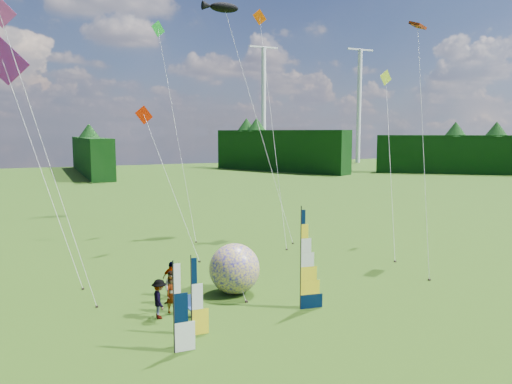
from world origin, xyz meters
name	(u,v)px	position (x,y,z in m)	size (l,w,h in m)	color
ground	(316,330)	(0.00, 0.00, 0.00)	(220.00, 220.00, 0.00)	#37550F
treeline_ring	(317,237)	(0.00, 0.00, 4.00)	(210.00, 210.00, 8.00)	black
turbine_left	(359,107)	(70.00, 95.00, 15.00)	(8.00, 1.20, 30.00)	silver
turbine_right	(264,106)	(45.00, 102.00, 15.00)	(8.00, 1.20, 30.00)	silver
feather_banner_main	(301,260)	(0.59, 2.43, 2.39)	(1.29, 0.10, 4.77)	black
side_banner_left	(191,297)	(-4.98, 1.56, 1.64)	(0.92, 0.10, 3.28)	yellow
side_banner_far	(174,309)	(-6.05, 0.28, 1.74)	(1.02, 0.10, 3.47)	white
bol_inflatable	(234,269)	(-1.36, 5.91, 1.31)	(2.62, 2.62, 2.62)	#2116A0
spectator_a	(172,294)	(-5.01, 4.55, 0.85)	(0.62, 0.41, 1.70)	#66594C
spectator_b	(172,288)	(-4.75, 5.58, 0.83)	(0.81, 0.40, 1.67)	#66594C
spectator_c	(159,299)	(-5.73, 4.06, 0.89)	(1.15, 0.43, 1.78)	#66594C
spectator_d	(172,279)	(-4.43, 6.84, 0.89)	(1.04, 0.43, 1.78)	#66594C
camp_chair	(194,306)	(-4.29, 3.54, 0.51)	(0.59, 0.59, 1.02)	navy
kite_whale	(256,107)	(6.15, 20.04, 10.39)	(4.51, 13.57, 20.77)	black
kite_rainbow_delta	(39,146)	(-10.26, 13.08, 7.57)	(8.51, 11.62, 15.14)	#ED0019
kite_parafoil	(424,128)	(11.47, 6.58, 8.55)	(7.26, 9.47, 17.10)	red
small_kite_red	(170,176)	(-2.13, 15.87, 5.34)	(4.27, 8.75, 10.69)	#BB1A00
small_kite_orange	(272,117)	(6.44, 17.61, 9.48)	(3.94, 10.79, 18.96)	#F04E00
small_kite_yellow	(390,154)	(12.58, 11.00, 6.77)	(6.43, 9.07, 13.54)	#EBFF34
small_kite_pink	(46,142)	(-9.99, 8.89, 7.85)	(6.40, 7.27, 15.71)	#E03AA8
small_kite_green	(176,121)	(0.13, 22.52, 9.18)	(2.73, 10.87, 18.36)	green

